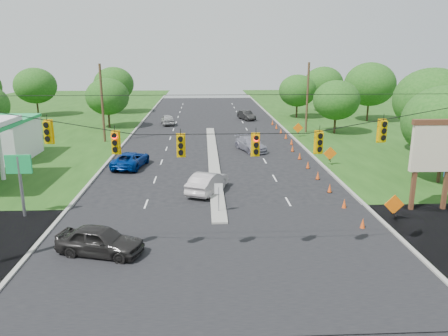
{
  "coord_description": "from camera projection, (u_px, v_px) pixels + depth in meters",
  "views": [
    {
      "loc": [
        -0.95,
        -20.93,
        10.3
      ],
      "look_at": [
        0.4,
        7.08,
        2.8
      ],
      "focal_mm": 35.0,
      "sensor_mm": 36.0,
      "label": 1
    }
  ],
  "objects": [
    {
      "name": "cone_8",
      "position": [
        286.0,
        136.0,
        53.15
      ],
      "size": [
        0.32,
        0.32,
        0.7
      ],
      "primitive_type": "cone",
      "color": "#E14D16",
      "rests_on": "ground"
    },
    {
      "name": "blue_pickup",
      "position": [
        131.0,
        159.0,
        40.01
      ],
      "size": [
        3.27,
        5.51,
        1.44
      ],
      "primitive_type": "imported",
      "rotation": [
        0.0,
        0.0,
        2.96
      ],
      "color": "navy",
      "rests_on": "ground"
    },
    {
      "name": "pylon_sign",
      "position": [
        437.0,
        151.0,
        28.51
      ],
      "size": [
        5.9,
        2.3,
        6.12
      ],
      "color": "#59331E",
      "rests_on": "ground"
    },
    {
      "name": "work_sign_0",
      "position": [
        394.0,
        205.0,
        26.98
      ],
      "size": [
        1.27,
        0.58,
        1.37
      ],
      "color": "black",
      "rests_on": "ground"
    },
    {
      "name": "tree_7",
      "position": [
        446.0,
        122.0,
        34.04
      ],
      "size": [
        6.72,
        6.72,
        7.84
      ],
      "color": "black",
      "rests_on": "ground"
    },
    {
      "name": "ground",
      "position": [
        223.0,
        254.0,
        22.9
      ],
      "size": [
        160.0,
        160.0,
        0.0
      ],
      "primitive_type": "plane",
      "color": "black",
      "rests_on": "ground"
    },
    {
      "name": "tree_8",
      "position": [
        432.0,
        100.0,
        43.71
      ],
      "size": [
        7.56,
        7.56,
        8.82
      ],
      "color": "black",
      "rests_on": "ground"
    },
    {
      "name": "tree_5",
      "position": [
        107.0,
        97.0,
        59.72
      ],
      "size": [
        5.88,
        5.88,
        6.86
      ],
      "color": "black",
      "rests_on": "ground"
    },
    {
      "name": "utility_pole_far_right",
      "position": [
        307.0,
        98.0,
        56.09
      ],
      "size": [
        0.28,
        0.28,
        9.0
      ],
      "primitive_type": "cylinder",
      "color": "#422D1C",
      "rests_on": "ground"
    },
    {
      "name": "cone_10",
      "position": [
        276.0,
        126.0,
        59.9
      ],
      "size": [
        0.32,
        0.32,
        0.7
      ],
      "primitive_type": "cone",
      "color": "#E14D16",
      "rests_on": "ground"
    },
    {
      "name": "median_sign",
      "position": [
        219.0,
        192.0,
        28.31
      ],
      "size": [
        0.55,
        0.06,
        2.05
      ],
      "color": "gray",
      "rests_on": "ground"
    },
    {
      "name": "tree_10",
      "position": [
        370.0,
        84.0,
        65.03
      ],
      "size": [
        7.56,
        7.56,
        8.82
      ],
      "color": "black",
      "rests_on": "ground"
    },
    {
      "name": "utility_pole_far_left",
      "position": [
        102.0,
        104.0,
        50.1
      ],
      "size": [
        0.28,
        0.28,
        9.0
      ],
      "primitive_type": "cylinder",
      "color": "#422D1C",
      "rests_on": "ground"
    },
    {
      "name": "white_sedan",
      "position": [
        207.0,
        182.0,
        32.83
      ],
      "size": [
        3.42,
        5.0,
        1.56
      ],
      "primitive_type": "imported",
      "rotation": [
        0.0,
        0.0,
        2.73
      ],
      "color": "#B4ABAD",
      "rests_on": "ground"
    },
    {
      "name": "cone_3",
      "position": [
        318.0,
        175.0,
        36.23
      ],
      "size": [
        0.32,
        0.32,
        0.7
      ],
      "primitive_type": "cone",
      "color": "#E14D16",
      "rests_on": "ground"
    },
    {
      "name": "black_sedan",
      "position": [
        100.0,
        241.0,
        22.69
      ],
      "size": [
        4.91,
        3.03,
        1.56
      ],
      "primitive_type": "imported",
      "rotation": [
        0.0,
        0.0,
        1.29
      ],
      "color": "black",
      "rests_on": "ground"
    },
    {
      "name": "tree_6",
      "position": [
        114.0,
        84.0,
        73.94
      ],
      "size": [
        6.72,
        6.72,
        7.84
      ],
      "color": "black",
      "rests_on": "ground"
    },
    {
      "name": "cone_7",
      "position": [
        292.0,
        142.0,
        49.77
      ],
      "size": [
        0.32,
        0.32,
        0.7
      ],
      "primitive_type": "cone",
      "color": "#E14D16",
      "rests_on": "ground"
    },
    {
      "name": "cone_0",
      "position": [
        363.0,
        223.0,
        26.1
      ],
      "size": [
        0.32,
        0.32,
        0.7
      ],
      "primitive_type": "cone",
      "color": "#E14D16",
      "rests_on": "ground"
    },
    {
      "name": "curb_right",
      "position": [
        295.0,
        140.0,
        52.32
      ],
      "size": [
        0.25,
        110.0,
        0.16
      ],
      "primitive_type": "cube",
      "color": "gray",
      "rests_on": "ground"
    },
    {
      "name": "cross_street",
      "position": [
        223.0,
        254.0,
        22.9
      ],
      "size": [
        160.0,
        14.0,
        0.02
      ],
      "primitive_type": "cube",
      "color": "black",
      "rests_on": "ground"
    },
    {
      "name": "silver_car_oncoming",
      "position": [
        168.0,
        119.0,
        63.38
      ],
      "size": [
        2.49,
        4.63,
        1.5
      ],
      "primitive_type": "imported",
      "rotation": [
        0.0,
        0.0,
        3.31
      ],
      "color": "#9D9D9D",
      "rests_on": "ground"
    },
    {
      "name": "tree_12",
      "position": [
        298.0,
        91.0,
        68.75
      ],
      "size": [
        5.88,
        5.88,
        6.86
      ],
      "color": "black",
      "rests_on": "ground"
    },
    {
      "name": "cone_2",
      "position": [
        330.0,
        188.0,
        32.86
      ],
      "size": [
        0.32,
        0.32,
        0.7
      ],
      "primitive_type": "cone",
      "color": "#E14D16",
      "rests_on": "ground"
    },
    {
      "name": "cone_11",
      "position": [
        273.0,
        122.0,
        63.28
      ],
      "size": [
        0.32,
        0.32,
        0.7
      ],
      "primitive_type": "cone",
      "color": "#E14D16",
      "rests_on": "ground"
    },
    {
      "name": "dark_car_receding",
      "position": [
        246.0,
        115.0,
        67.98
      ],
      "size": [
        2.7,
        4.5,
        1.4
      ],
      "primitive_type": "imported",
      "rotation": [
        0.0,
        0.0,
        0.31
      ],
      "color": "black",
      "rests_on": "ground"
    },
    {
      "name": "work_sign_2",
      "position": [
        298.0,
        128.0,
        54.0
      ],
      "size": [
        1.27,
        0.58,
        1.37
      ],
      "color": "black",
      "rests_on": "ground"
    },
    {
      "name": "tree_4",
      "position": [
        35.0,
        86.0,
        70.49
      ],
      "size": [
        6.72,
        6.72,
        7.84
      ],
      "color": "black",
      "rests_on": "ground"
    },
    {
      "name": "signal_span",
      "position": [
        223.0,
        168.0,
        20.65
      ],
      "size": [
        25.6,
        0.32,
        9.0
      ],
      "color": "#422D1C",
      "rests_on": "ground"
    },
    {
      "name": "curb_left",
      "position": [
        126.0,
        142.0,
        51.37
      ],
      "size": [
        0.25,
        110.0,
        0.16
      ],
      "primitive_type": "cube",
      "color": "gray",
      "rests_on": "ground"
    },
    {
      "name": "cone_5",
      "position": [
        300.0,
        156.0,
        42.99
      ],
      "size": [
        0.32,
        0.32,
        0.7
      ],
      "primitive_type": "cone",
      "color": "#E14D16",
      "rests_on": "ground"
    },
    {
      "name": "tree_9",
      "position": [
        336.0,
        100.0,
        55.33
      ],
      "size": [
        5.88,
        5.88,
        6.86
      ],
      "color": "black",
      "rests_on": "ground"
    },
    {
      "name": "silver_car_far",
      "position": [
        251.0,
        144.0,
        46.65
      ],
      "size": [
        3.53,
        5.37,
        1.45
      ],
      "primitive_type": "imported",
      "rotation": [
        0.0,
        0.0,
        0.33
      ],
      "color": "gray",
      "rests_on": "ground"
    },
    {
      "name": "median",
      "position": [
        213.0,
        159.0,
        43.16
      ],
      "size": [
        1.0,
        34.0,
        0.18
      ],
      "primitive_type": "cube",
      "color": "gray",
      "rests_on": "ground"
    },
    {
      "name": "cone_9",
      "position": [
        281.0,
        131.0,
        56.52
      ],
      "size": [
        0.32,
        0.32,
        0.7
      ],
      "primitive_type": "cone",
      "color": "#E14D16",
      "rests_on": "ground"
    },
    {
      "name": "cone_1",
      "position": [
        344.0,
        204.0,
        29.48
      ],
      "size": [
        0.32,
        0.32,
        0.7
      ],
      "primitive_type": "cone",
      "color": "#E14D16",
      "rests_on": "ground"
    },
    {
      "name": "cone_6",
      "position": [
        293.0,
        148.0,
        46.36
      ],
      "size": [
        0.32,
        0.32,
        0.7
      ],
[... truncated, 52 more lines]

